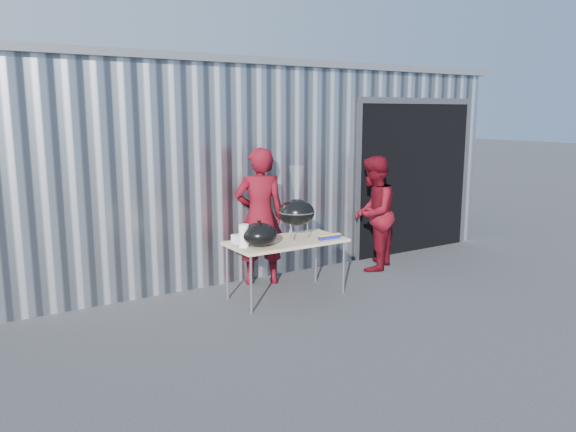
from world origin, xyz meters
TOP-DOWN VIEW (x-y plane):
  - ground at (0.00, 0.00)m, footprint 80.00×80.00m
  - building at (0.92, 4.59)m, footprint 8.20×6.20m
  - folding_table at (0.14, 0.77)m, footprint 1.50×0.75m
  - kettle_grill at (0.30, 0.77)m, footprint 0.47×0.47m
  - grill_lid at (-0.31, 0.67)m, footprint 0.44×0.44m
  - paper_towels at (-0.50, 0.72)m, footprint 0.12×0.12m
  - white_tub at (-0.41, 0.97)m, footprint 0.20×0.15m
  - foil_box at (0.64, 0.52)m, footprint 0.32×0.05m
  - person_cook at (0.15, 1.46)m, footprint 0.81×0.67m
  - person_bystander at (1.95, 1.18)m, footprint 1.06×1.01m

SIDE VIEW (x-z plane):
  - ground at x=0.00m, z-range 0.00..0.00m
  - folding_table at x=0.14m, z-range 0.33..1.08m
  - foil_box at x=0.64m, z-range 0.75..0.81m
  - white_tub at x=-0.41m, z-range 0.75..0.85m
  - person_bystander at x=1.95m, z-range 0.00..1.73m
  - paper_towels at x=-0.50m, z-range 0.75..1.03m
  - grill_lid at x=-0.31m, z-range 0.74..1.05m
  - person_cook at x=0.15m, z-range 0.00..1.90m
  - kettle_grill at x=0.30m, z-range 0.69..1.64m
  - building at x=0.92m, z-range -0.01..3.09m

